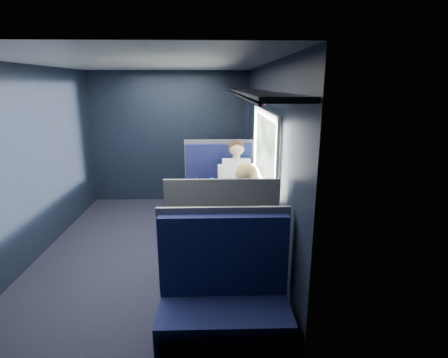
{
  "coord_description": "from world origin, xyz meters",
  "views": [
    {
      "loc": [
        0.78,
        -4.11,
        2.07
      ],
      "look_at": [
        0.9,
        0.0,
        0.95
      ],
      "focal_mm": 28.0,
      "sensor_mm": 36.0,
      "label": 1
    }
  ],
  "objects_px": {
    "seat_row_front": "(218,182)",
    "laptop": "(252,188)",
    "seat_bay_far": "(222,252)",
    "seat_row_back": "(224,309)",
    "woman": "(245,217)",
    "cup": "(255,182)",
    "bottle_small": "(248,182)",
    "man": "(237,182)",
    "table": "(235,201)",
    "seat_bay_near": "(218,198)"
  },
  "relations": [
    {
      "from": "table",
      "to": "seat_bay_far",
      "type": "distance_m",
      "value": 0.93
    },
    {
      "from": "seat_bay_far",
      "to": "cup",
      "type": "height_order",
      "value": "seat_bay_far"
    },
    {
      "from": "seat_row_back",
      "to": "bottle_small",
      "type": "relative_size",
      "value": 5.93
    },
    {
      "from": "woman",
      "to": "laptop",
      "type": "height_order",
      "value": "woman"
    },
    {
      "from": "man",
      "to": "cup",
      "type": "relative_size",
      "value": 13.18
    },
    {
      "from": "table",
      "to": "seat_row_back",
      "type": "xyz_separation_m",
      "value": [
        -0.18,
        -1.8,
        -0.25
      ]
    },
    {
      "from": "man",
      "to": "woman",
      "type": "bearing_deg",
      "value": -90.0
    },
    {
      "from": "seat_bay_near",
      "to": "woman",
      "type": "xyz_separation_m",
      "value": [
        0.26,
        -1.58,
        0.31
      ]
    },
    {
      "from": "man",
      "to": "cup",
      "type": "distance_m",
      "value": 0.35
    },
    {
      "from": "man",
      "to": "woman",
      "type": "distance_m",
      "value": 1.41
    },
    {
      "from": "seat_bay_far",
      "to": "bottle_small",
      "type": "height_order",
      "value": "seat_bay_far"
    },
    {
      "from": "woman",
      "to": "laptop",
      "type": "bearing_deg",
      "value": 79.02
    },
    {
      "from": "table",
      "to": "seat_bay_near",
      "type": "distance_m",
      "value": 0.93
    },
    {
      "from": "seat_bay_far",
      "to": "laptop",
      "type": "height_order",
      "value": "seat_bay_far"
    },
    {
      "from": "woman",
      "to": "cup",
      "type": "height_order",
      "value": "woman"
    },
    {
      "from": "table",
      "to": "seat_row_back",
      "type": "bearing_deg",
      "value": -95.8
    },
    {
      "from": "cup",
      "to": "seat_bay_near",
      "type": "bearing_deg",
      "value": 138.69
    },
    {
      "from": "seat_bay_near",
      "to": "bottle_small",
      "type": "xyz_separation_m",
      "value": [
        0.38,
        -0.56,
        0.41
      ]
    },
    {
      "from": "seat_row_front",
      "to": "bottle_small",
      "type": "distance_m",
      "value": 1.59
    },
    {
      "from": "bottle_small",
      "to": "woman",
      "type": "bearing_deg",
      "value": -96.72
    },
    {
      "from": "woman",
      "to": "laptop",
      "type": "xyz_separation_m",
      "value": [
        0.16,
        0.82,
        0.07
      ]
    },
    {
      "from": "seat_row_front",
      "to": "man",
      "type": "bearing_deg",
      "value": -77.17
    },
    {
      "from": "laptop",
      "to": "cup",
      "type": "height_order",
      "value": "laptop"
    },
    {
      "from": "man",
      "to": "seat_row_front",
      "type": "bearing_deg",
      "value": 102.83
    },
    {
      "from": "woman",
      "to": "cup",
      "type": "xyz_separation_m",
      "value": [
        0.23,
        1.15,
        0.06
      ]
    },
    {
      "from": "table",
      "to": "bottle_small",
      "type": "distance_m",
      "value": 0.4
    },
    {
      "from": "woman",
      "to": "seat_row_front",
      "type": "bearing_deg",
      "value": 95.7
    },
    {
      "from": "seat_row_front",
      "to": "seat_row_back",
      "type": "relative_size",
      "value": 1.0
    },
    {
      "from": "man",
      "to": "bottle_small",
      "type": "relative_size",
      "value": 6.76
    },
    {
      "from": "laptop",
      "to": "bottle_small",
      "type": "xyz_separation_m",
      "value": [
        -0.04,
        0.2,
        0.03
      ]
    },
    {
      "from": "woman",
      "to": "laptop",
      "type": "distance_m",
      "value": 0.84
    },
    {
      "from": "seat_row_back",
      "to": "cup",
      "type": "distance_m",
      "value": 2.32
    },
    {
      "from": "seat_row_back",
      "to": "man",
      "type": "distance_m",
      "value": 2.53
    },
    {
      "from": "seat_row_front",
      "to": "laptop",
      "type": "distance_m",
      "value": 1.77
    },
    {
      "from": "table",
      "to": "woman",
      "type": "bearing_deg",
      "value": -84.55
    },
    {
      "from": "bottle_small",
      "to": "cup",
      "type": "bearing_deg",
      "value": 49.37
    },
    {
      "from": "table",
      "to": "seat_row_back",
      "type": "relative_size",
      "value": 0.86
    },
    {
      "from": "seat_bay_far",
      "to": "seat_row_front",
      "type": "bearing_deg",
      "value": 90.0
    },
    {
      "from": "seat_bay_far",
      "to": "woman",
      "type": "xyz_separation_m",
      "value": [
        0.25,
        0.17,
        0.31
      ]
    },
    {
      "from": "laptop",
      "to": "seat_bay_far",
      "type": "bearing_deg",
      "value": -112.46
    },
    {
      "from": "seat_bay_near",
      "to": "seat_row_back",
      "type": "distance_m",
      "value": 2.67
    },
    {
      "from": "seat_bay_far",
      "to": "woman",
      "type": "height_order",
      "value": "woman"
    },
    {
      "from": "seat_bay_far",
      "to": "seat_row_back",
      "type": "height_order",
      "value": "seat_bay_far"
    },
    {
      "from": "seat_row_back",
      "to": "man",
      "type": "relative_size",
      "value": 0.88
    },
    {
      "from": "seat_row_back",
      "to": "cup",
      "type": "xyz_separation_m",
      "value": [
        0.48,
        2.24,
        0.38
      ]
    },
    {
      "from": "seat_row_back",
      "to": "woman",
      "type": "xyz_separation_m",
      "value": [
        0.25,
        1.09,
        0.32
      ]
    },
    {
      "from": "table",
      "to": "seat_bay_far",
      "type": "bearing_deg",
      "value": -101.78
    },
    {
      "from": "seat_row_back",
      "to": "laptop",
      "type": "xyz_separation_m",
      "value": [
        0.41,
        1.91,
        0.39
      ]
    },
    {
      "from": "table",
      "to": "man",
      "type": "distance_m",
      "value": 0.7
    },
    {
      "from": "seat_bay_near",
      "to": "bottle_small",
      "type": "bearing_deg",
      "value": -55.7
    }
  ]
}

